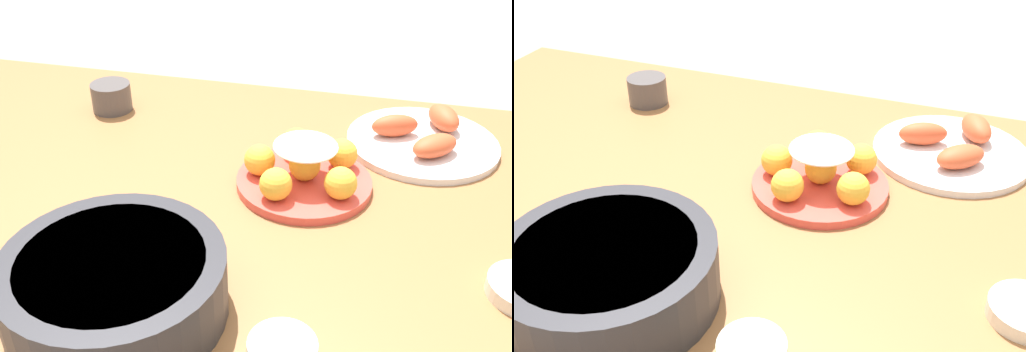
# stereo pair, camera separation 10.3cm
# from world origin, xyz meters

# --- Properties ---
(dining_table) EXTENTS (1.57, 1.03, 0.72)m
(dining_table) POSITION_xyz_m (0.00, 0.00, 0.64)
(dining_table) COLOR #936038
(dining_table) RESTS_ON ground_plane
(cake_plate) EXTENTS (0.24, 0.24, 0.09)m
(cake_plate) POSITION_xyz_m (-0.15, -0.10, 0.75)
(cake_plate) COLOR #E04C42
(cake_plate) RESTS_ON dining_table
(serving_bowl) EXTENTS (0.30, 0.30, 0.09)m
(serving_bowl) POSITION_xyz_m (0.04, 0.27, 0.77)
(serving_bowl) COLOR #2D2D33
(serving_bowl) RESTS_ON dining_table
(seafood_platter) EXTENTS (0.30, 0.30, 0.06)m
(seafood_platter) POSITION_xyz_m (-0.36, -0.30, 0.74)
(seafood_platter) COLOR silver
(seafood_platter) RESTS_ON dining_table
(cup_near) EXTENTS (0.09, 0.09, 0.06)m
(cup_near) POSITION_xyz_m (0.32, -0.30, 0.75)
(cup_near) COLOR #4C4747
(cup_near) RESTS_ON dining_table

